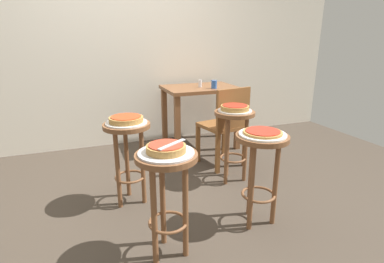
# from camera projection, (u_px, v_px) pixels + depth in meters

# --- Properties ---
(ground_plane) EXTENTS (6.00, 6.00, 0.00)m
(ground_plane) POSITION_uv_depth(u_px,v_px,m) (158.00, 201.00, 2.56)
(ground_plane) COLOR #42382D
(back_wall) EXTENTS (6.00, 0.10, 3.00)m
(back_wall) POSITION_uv_depth(u_px,v_px,m) (118.00, 22.00, 3.58)
(back_wall) COLOR silver
(back_wall) RESTS_ON ground_plane
(stool_foreground) EXTENTS (0.37, 0.37, 0.68)m
(stool_foreground) POSITION_uv_depth(u_px,v_px,m) (167.00, 182.00, 1.80)
(stool_foreground) COLOR brown
(stool_foreground) RESTS_ON ground_plane
(serving_plate_foreground) EXTENTS (0.33, 0.33, 0.01)m
(serving_plate_foreground) POSITION_uv_depth(u_px,v_px,m) (166.00, 153.00, 1.75)
(serving_plate_foreground) COLOR silver
(serving_plate_foreground) RESTS_ON stool_foreground
(pizza_foreground) EXTENTS (0.23, 0.23, 0.05)m
(pizza_foreground) POSITION_uv_depth(u_px,v_px,m) (166.00, 148.00, 1.74)
(pizza_foreground) COLOR #B78442
(pizza_foreground) RESTS_ON serving_plate_foreground
(stool_middle) EXTENTS (0.37, 0.37, 0.68)m
(stool_middle) POSITION_uv_depth(u_px,v_px,m) (261.00, 160.00, 2.13)
(stool_middle) COLOR brown
(stool_middle) RESTS_ON ground_plane
(serving_plate_middle) EXTENTS (0.33, 0.33, 0.01)m
(serving_plate_middle) POSITION_uv_depth(u_px,v_px,m) (263.00, 134.00, 2.08)
(serving_plate_middle) COLOR white
(serving_plate_middle) RESTS_ON stool_middle
(pizza_middle) EXTENTS (0.27, 0.27, 0.02)m
(pizza_middle) POSITION_uv_depth(u_px,v_px,m) (263.00, 132.00, 2.07)
(pizza_middle) COLOR #B78442
(pizza_middle) RESTS_ON serving_plate_middle
(stool_leftside) EXTENTS (0.37, 0.37, 0.68)m
(stool_leftside) POSITION_uv_depth(u_px,v_px,m) (128.00, 145.00, 2.41)
(stool_leftside) COLOR brown
(stool_leftside) RESTS_ON ground_plane
(serving_plate_leftside) EXTENTS (0.32, 0.32, 0.01)m
(serving_plate_leftside) POSITION_uv_depth(u_px,v_px,m) (126.00, 123.00, 2.36)
(serving_plate_leftside) COLOR silver
(serving_plate_leftside) RESTS_ON stool_leftside
(pizza_leftside) EXTENTS (0.26, 0.26, 0.05)m
(pizza_leftside) POSITION_uv_depth(u_px,v_px,m) (126.00, 119.00, 2.35)
(pizza_leftside) COLOR #B78442
(pizza_leftside) RESTS_ON serving_plate_leftside
(stool_rear) EXTENTS (0.37, 0.37, 0.68)m
(stool_rear) POSITION_uv_depth(u_px,v_px,m) (234.00, 130.00, 2.80)
(stool_rear) COLOR brown
(stool_rear) RESTS_ON ground_plane
(serving_plate_rear) EXTENTS (0.31, 0.31, 0.01)m
(serving_plate_rear) POSITION_uv_depth(u_px,v_px,m) (235.00, 111.00, 2.75)
(serving_plate_rear) COLOR silver
(serving_plate_rear) RESTS_ON stool_rear
(pizza_rear) EXTENTS (0.26, 0.26, 0.05)m
(pizza_rear) POSITION_uv_depth(u_px,v_px,m) (235.00, 108.00, 2.74)
(pizza_rear) COLOR #B78442
(pizza_rear) RESTS_ON serving_plate_rear
(dining_table) EXTENTS (0.87, 0.63, 0.75)m
(dining_table) POSITION_uv_depth(u_px,v_px,m) (200.00, 98.00, 3.70)
(dining_table) COLOR brown
(dining_table) RESTS_ON ground_plane
(cup_near_edge) EXTENTS (0.07, 0.07, 0.09)m
(cup_near_edge) POSITION_uv_depth(u_px,v_px,m) (214.00, 84.00, 3.52)
(cup_near_edge) COLOR #3360B2
(cup_near_edge) RESTS_ON dining_table
(condiment_shaker) EXTENTS (0.04, 0.04, 0.09)m
(condiment_shaker) POSITION_uv_depth(u_px,v_px,m) (200.00, 84.00, 3.61)
(condiment_shaker) COLOR white
(condiment_shaker) RESTS_ON dining_table
(wooden_chair) EXTENTS (0.47, 0.47, 0.85)m
(wooden_chair) POSITION_uv_depth(u_px,v_px,m) (226.00, 124.00, 3.14)
(wooden_chair) COLOR brown
(wooden_chair) RESTS_ON ground_plane
(pizza_server_knife) EXTENTS (0.20, 0.14, 0.01)m
(pizza_server_knife) POSITION_uv_depth(u_px,v_px,m) (172.00, 144.00, 1.72)
(pizza_server_knife) COLOR silver
(pizza_server_knife) RESTS_ON pizza_foreground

